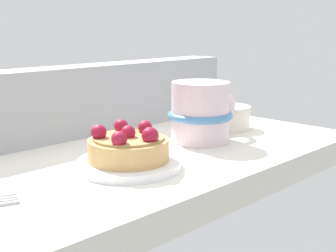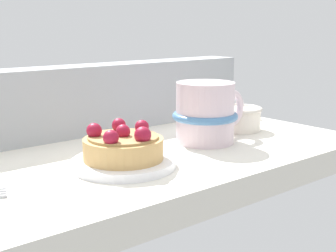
{
  "view_description": "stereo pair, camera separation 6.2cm",
  "coord_description": "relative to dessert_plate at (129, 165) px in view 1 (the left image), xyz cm",
  "views": [
    {
      "loc": [
        -40.31,
        -46.28,
        16.84
      ],
      "look_at": [
        3.26,
        -3.76,
        3.72
      ],
      "focal_mm": 51.11,
      "sensor_mm": 36.0,
      "label": 1
    },
    {
      "loc": [
        -35.74,
        -50.5,
        16.84
      ],
      "look_at": [
        3.26,
        -3.76,
        3.72
      ],
      "focal_mm": 51.11,
      "sensor_mm": 36.0,
      "label": 2
    }
  ],
  "objects": [
    {
      "name": "ground_plane",
      "position": [
        4.73,
        5.06,
        -2.25
      ],
      "size": [
        64.99,
        33.71,
        3.55
      ],
      "primitive_type": "cube",
      "color": "silver"
    },
    {
      "name": "window_rail_back",
      "position": [
        4.73,
        19.02,
        4.8
      ],
      "size": [
        63.69,
        5.79,
        10.53
      ],
      "primitive_type": "cube",
      "color": "#9EA3A8",
      "rests_on": "ground_plane"
    },
    {
      "name": "dessert_plate",
      "position": [
        0.0,
        0.0,
        0.0
      ],
      "size": [
        12.43,
        12.43,
        1.0
      ],
      "color": "white",
      "rests_on": "ground_plane"
    },
    {
      "name": "raspberry_tart",
      "position": [
        -0.02,
        -0.01,
        2.18
      ],
      "size": [
        9.53,
        9.53,
        4.4
      ],
      "color": "tan",
      "rests_on": "dessert_plate"
    },
    {
      "name": "coffee_mug",
      "position": [
        16.23,
        2.61,
        3.83
      ],
      "size": [
        12.7,
        9.42,
        8.71
      ],
      "color": "silver",
      "rests_on": "ground_plane"
    },
    {
      "name": "sugar_bowl",
      "position": [
        25.79,
        5.06,
        1.54
      ],
      "size": [
        7.62,
        7.62,
        3.74
      ],
      "color": "silver",
      "rests_on": "ground_plane"
    }
  ]
}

